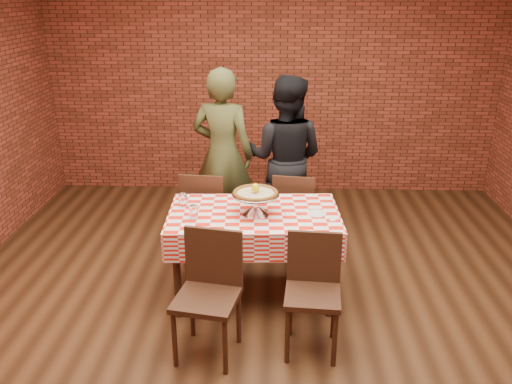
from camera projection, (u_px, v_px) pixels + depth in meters
ground at (267, 321)px, 4.19m from camera, size 6.00×6.00×0.00m
back_wall at (273, 77)px, 6.47m from camera, size 5.50×0.00×5.50m
table at (254, 255)px, 4.43m from camera, size 1.40×0.88×0.75m
tablecloth at (254, 226)px, 4.34m from camera, size 1.43×0.92×0.23m
pizza_stand at (256, 204)px, 4.23m from camera, size 0.42×0.42×0.17m
pizza at (256, 194)px, 4.20m from camera, size 0.39×0.39×0.03m
lemon at (256, 188)px, 4.18m from camera, size 0.07×0.07×0.08m
water_glass_left at (194, 212)px, 4.16m from camera, size 0.07×0.07×0.11m
water_glass_right at (183, 200)px, 4.40m from camera, size 0.07×0.07×0.11m
side_plate at (317, 214)px, 4.26m from camera, size 0.16×0.16×0.01m
sweetener_packet_a at (333, 220)px, 4.15m from camera, size 0.06×0.06×0.00m
sweetener_packet_b at (335, 218)px, 4.18m from camera, size 0.06×0.05×0.00m
condiment_caddy at (265, 192)px, 4.54m from camera, size 0.10×0.08×0.13m
chair_near_left at (207, 299)px, 3.66m from camera, size 0.49×0.49×0.90m
chair_near_right at (312, 298)px, 3.71m from camera, size 0.41×0.41×0.86m
chair_far_left at (207, 213)px, 5.08m from camera, size 0.45×0.45×0.89m
chair_far_right at (295, 214)px, 5.10m from camera, size 0.44×0.44×0.87m
diner_olive at (223, 154)px, 5.39m from camera, size 0.72×0.56×1.76m
diner_black at (285, 158)px, 5.40m from camera, size 0.96×0.83×1.68m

